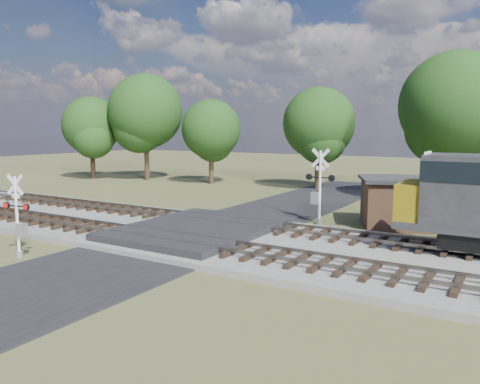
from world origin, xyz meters
The scene contains 10 objects.
ground centered at (0.00, 0.00, 0.00)m, with size 160.00×160.00×0.00m, color #474B28.
ballast_bed centered at (10.00, 0.50, 0.15)m, with size 140.00×10.00×0.30m, color gray.
road centered at (0.00, 0.00, 0.04)m, with size 7.00×60.00×0.08m, color black.
crossing_panel centered at (0.00, 0.50, 0.32)m, with size 7.00×9.00×0.62m, color #262628.
track_near centered at (3.12, -2.00, 0.41)m, with size 140.00×2.60×0.33m.
track_far centered at (3.12, 3.00, 0.41)m, with size 140.00×2.60×0.33m.
crossing_signal_near centered at (-4.44, -6.88, 1.57)m, with size 1.52×0.36×3.77m.
crossing_signal_far centered at (4.17, 7.17, 1.91)m, with size 1.85×0.40×4.60m.
equipment_shed centered at (8.50, 8.83, 1.48)m, with size 5.58×5.58×2.91m.
treeline centered at (7.80, 20.26, 6.94)m, with size 81.43×11.31×11.91m.
Camera 1 is at (14.60, -19.29, 5.72)m, focal length 35.00 mm.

